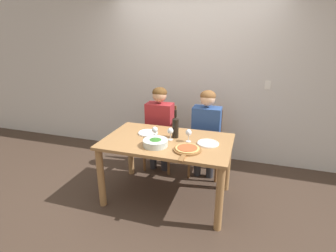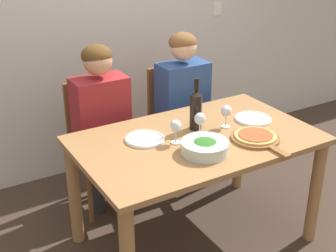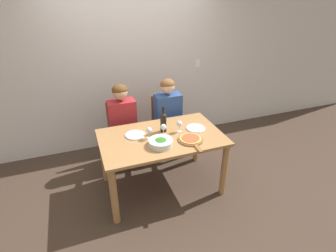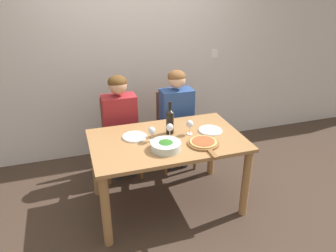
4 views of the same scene
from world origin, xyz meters
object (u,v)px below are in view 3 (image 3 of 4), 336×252
object	(u,v)px
wine_bottle	(163,121)
chair_left	(122,130)
chair_right	(166,123)
wine_glass_left	(149,131)
dinner_plate_right	(196,128)
pizza_on_board	(191,139)
person_man	(168,112)
wine_glass_right	(179,124)
person_woman	(123,119)
broccoli_bowl	(161,143)
dinner_plate_left	(135,135)
wine_glass_centre	(163,128)

from	to	relation	value
wine_bottle	chair_left	bearing A→B (deg)	120.86
chair_right	wine_glass_left	distance (m)	1.01
chair_left	wine_bottle	xyz separation A→B (m)	(0.41, -0.68, 0.40)
wine_bottle	dinner_plate_right	size ratio (longest dim) A/B	1.38
pizza_on_board	wine_glass_left	world-z (taller)	wine_glass_left
person_man	wine_glass_right	distance (m)	0.67
person_woman	person_man	bearing A→B (deg)	0.00
dinner_plate_right	pizza_on_board	bearing A→B (deg)	-126.28
wine_glass_right	broccoli_bowl	bearing A→B (deg)	-144.83
dinner_plate_right	wine_glass_right	bearing A→B (deg)	179.80
wine_glass_left	broccoli_bowl	bearing A→B (deg)	-67.62
chair_left	dinner_plate_left	size ratio (longest dim) A/B	3.83
chair_left	person_woman	size ratio (longest dim) A/B	0.75
chair_left	person_man	distance (m)	0.73
dinner_plate_right	dinner_plate_left	bearing A→B (deg)	172.81
person_woman	wine_glass_left	size ratio (longest dim) A/B	8.26
chair_right	wine_bottle	size ratio (longest dim) A/B	2.77
wine_bottle	dinner_plate_left	size ratio (longest dim) A/B	1.38
wine_bottle	broccoli_bowl	world-z (taller)	wine_bottle
person_man	wine_glass_right	size ratio (longest dim) A/B	8.26
wine_bottle	person_woman	bearing A→B (deg)	125.51
person_woman	wine_bottle	distance (m)	0.72
dinner_plate_left	wine_glass_left	size ratio (longest dim) A/B	1.62
person_man	chair_left	bearing A→B (deg)	170.78
chair_right	wine_bottle	distance (m)	0.83
wine_bottle	wine_glass_left	size ratio (longest dim) A/B	2.25
dinner_plate_left	wine_glass_centre	xyz separation A→B (m)	(0.33, -0.11, 0.10)
chair_left	pizza_on_board	world-z (taller)	chair_left
broccoli_bowl	chair_left	bearing A→B (deg)	105.09
dinner_plate_right	wine_glass_left	distance (m)	0.64
person_woman	wine_bottle	world-z (taller)	person_woman
dinner_plate_right	broccoli_bowl	bearing A→B (deg)	-157.64
chair_right	wine_glass_right	size ratio (longest dim) A/B	6.23
wine_glass_left	wine_glass_right	world-z (taller)	same
chair_left	dinner_plate_left	world-z (taller)	chair_left
dinner_plate_right	wine_glass_centre	distance (m)	0.45
chair_left	pizza_on_board	size ratio (longest dim) A/B	2.14
dinner_plate_left	pizza_on_board	distance (m)	0.68
dinner_plate_left	chair_left	bearing A→B (deg)	93.90
person_woman	chair_left	bearing A→B (deg)	90.00
wine_glass_left	wine_glass_centre	distance (m)	0.19
chair_left	dinner_plate_left	bearing A→B (deg)	-86.10
chair_left	person_man	world-z (taller)	person_man
pizza_on_board	wine_glass_centre	size ratio (longest dim) A/B	2.91
dinner_plate_left	wine_glass_left	distance (m)	0.22
chair_left	wine_bottle	world-z (taller)	wine_bottle
person_man	dinner_plate_right	distance (m)	0.67
chair_left	chair_right	distance (m)	0.68
broccoli_bowl	wine_glass_right	distance (m)	0.40
wine_bottle	wine_glass_left	distance (m)	0.25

